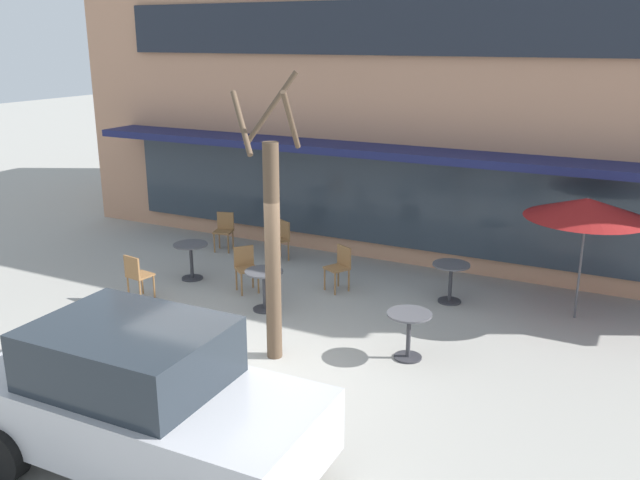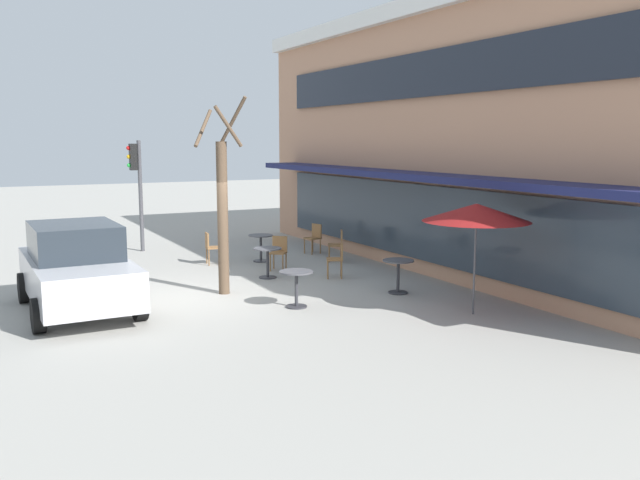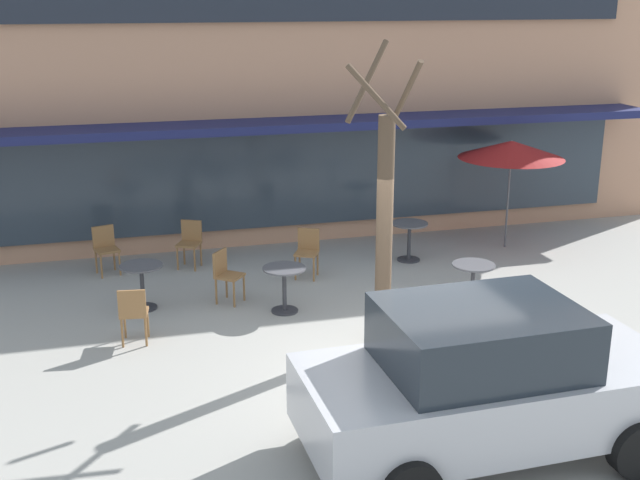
% 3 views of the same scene
% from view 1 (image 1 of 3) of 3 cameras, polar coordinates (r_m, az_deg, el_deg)
% --- Properties ---
extents(ground_plane, '(80.00, 80.00, 0.00)m').
position_cam_1_polar(ground_plane, '(10.26, -5.95, -11.43)').
color(ground_plane, '#9E9B93').
extents(building_facade, '(17.42, 9.10, 6.96)m').
position_cam_1_polar(building_facade, '(18.24, 11.38, 12.19)').
color(building_facade, tan).
rests_on(building_facade, ground).
extents(cafe_table_near_wall, '(0.70, 0.70, 0.76)m').
position_cam_1_polar(cafe_table_near_wall, '(10.63, 7.49, -7.33)').
color(cafe_table_near_wall, '#333338').
rests_on(cafe_table_near_wall, ground).
extents(cafe_table_streetside, '(0.70, 0.70, 0.76)m').
position_cam_1_polar(cafe_table_streetside, '(12.96, 10.95, -3.01)').
color(cafe_table_streetside, '#333338').
rests_on(cafe_table_streetside, ground).
extents(cafe_table_by_tree, '(0.70, 0.70, 0.76)m').
position_cam_1_polar(cafe_table_by_tree, '(12.39, -4.72, -3.67)').
color(cafe_table_by_tree, '#333338').
rests_on(cafe_table_by_tree, ground).
extents(cafe_table_mid_patio, '(0.70, 0.70, 0.76)m').
position_cam_1_polar(cafe_table_mid_patio, '(14.18, -10.81, -1.27)').
color(cafe_table_mid_patio, '#333338').
rests_on(cafe_table_mid_patio, ground).
extents(patio_umbrella_green_folded, '(2.10, 2.10, 2.20)m').
position_cam_1_polar(patio_umbrella_green_folded, '(12.43, 21.57, 2.51)').
color(patio_umbrella_green_folded, '#4C4C51').
rests_on(patio_umbrella_green_folded, ground).
extents(cafe_chair_0, '(0.54, 0.54, 0.89)m').
position_cam_1_polar(cafe_chair_0, '(13.32, 1.68, -2.10)').
color(cafe_chair_0, olive).
rests_on(cafe_chair_0, ground).
extents(cafe_chair_1, '(0.56, 0.56, 0.89)m').
position_cam_1_polar(cafe_chair_1, '(13.37, -6.28, -2.13)').
color(cafe_chair_1, olive).
rests_on(cafe_chair_1, ground).
extents(cafe_chair_2, '(0.45, 0.45, 0.89)m').
position_cam_1_polar(cafe_chair_2, '(13.29, -15.17, -2.75)').
color(cafe_chair_2, olive).
rests_on(cafe_chair_2, ground).
extents(cafe_chair_3, '(0.54, 0.54, 0.89)m').
position_cam_1_polar(cafe_chair_3, '(15.16, -3.34, 0.23)').
color(cafe_chair_3, olive).
rests_on(cafe_chair_3, ground).
extents(cafe_chair_4, '(0.49, 0.49, 0.89)m').
position_cam_1_polar(cafe_chair_4, '(16.00, -8.06, 0.98)').
color(cafe_chair_4, olive).
rests_on(cafe_chair_4, ground).
extents(parked_sedan, '(4.24, 2.09, 1.76)m').
position_cam_1_polar(parked_sedan, '(8.17, -14.85, -12.77)').
color(parked_sedan, '#B7B7BC').
rests_on(parked_sedan, ground).
extents(street_tree, '(1.05, 1.20, 4.37)m').
position_cam_1_polar(street_tree, '(10.15, -4.06, -0.06)').
color(street_tree, brown).
rests_on(street_tree, ground).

